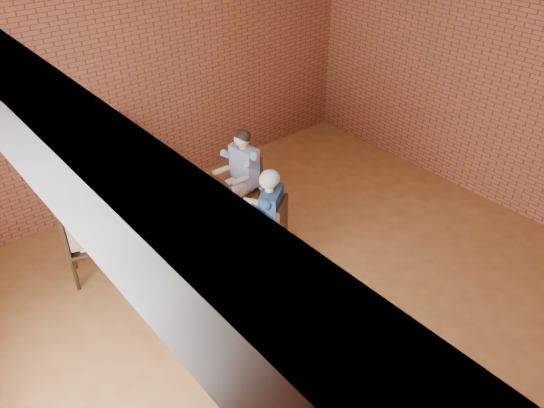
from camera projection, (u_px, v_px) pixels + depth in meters
floor at (337, 327)px, 5.30m from camera, size 7.00×7.00×0.00m
wall_back at (144, 69)px, 6.57m from camera, size 7.00×0.00×7.00m
dining_table at (180, 215)px, 5.99m from camera, size 1.25×1.25×0.75m
chair_a at (246, 184)px, 6.63m from camera, size 0.41×0.41×0.88m
diner_a at (241, 177)px, 6.52m from camera, size 0.62×0.52×1.23m
chair_b at (120, 185)px, 6.59m from camera, size 0.47×0.47×0.91m
diner_b at (122, 177)px, 6.47m from camera, size 0.60×0.69×1.28m
chair_c at (77, 239)px, 5.65m from camera, size 0.55×0.55×0.95m
diner_c at (83, 225)px, 5.58m from camera, size 0.80×0.72×1.36m
chair_d at (162, 280)px, 5.15m from camera, size 0.56×0.56×0.90m
diner_d at (161, 264)px, 5.13m from camera, size 0.76×0.77×1.27m
chair_e at (273, 232)px, 5.79m from camera, size 0.54×0.54×0.90m
diner_e at (266, 221)px, 5.73m from camera, size 0.74×0.76×1.26m
plate_a at (192, 179)px, 6.21m from camera, size 0.26×0.26×0.01m
plate_b at (153, 184)px, 6.11m from camera, size 0.26×0.26×0.01m
plate_c at (141, 203)px, 5.79m from camera, size 0.26×0.26×0.01m
plate_d at (217, 199)px, 5.85m from camera, size 0.26×0.26×0.01m
glass_a at (196, 179)px, 6.08m from camera, size 0.07×0.07×0.14m
glass_b at (178, 184)px, 5.99m from camera, size 0.07×0.07×0.14m
glass_c at (152, 187)px, 5.94m from camera, size 0.07×0.07×0.14m
glass_d at (165, 195)px, 5.81m from camera, size 0.07×0.07×0.14m
glass_e at (163, 206)px, 5.62m from camera, size 0.07×0.07×0.14m
glass_f at (178, 212)px, 5.54m from camera, size 0.07×0.07×0.14m
glass_g at (183, 198)px, 5.75m from camera, size 0.07×0.07×0.14m
smartphone at (219, 207)px, 5.72m from camera, size 0.10×0.15×0.01m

